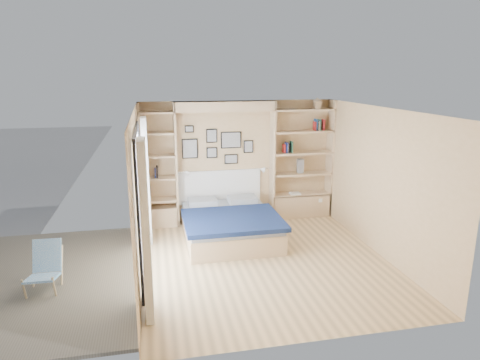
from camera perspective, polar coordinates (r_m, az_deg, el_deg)
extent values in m
plane|color=#E0B87F|center=(7.27, 3.34, -10.69)|extent=(4.50, 4.50, 0.00)
plane|color=#D7B081|center=(8.97, -0.28, 2.57)|extent=(4.00, 0.00, 4.00)
plane|color=#D7B081|center=(4.82, 10.60, -8.05)|extent=(4.00, 0.00, 4.00)
plane|color=#D7B081|center=(6.61, -13.48, -2.05)|extent=(0.00, 4.50, 4.50)
plane|color=#D7B081|center=(7.60, 18.20, -0.27)|extent=(0.00, 4.50, 4.50)
plane|color=white|center=(6.62, 3.66, 9.35)|extent=(4.50, 4.50, 0.00)
cube|color=tan|center=(8.64, -8.53, 1.96)|extent=(0.04, 0.35, 2.50)
cube|color=tan|center=(8.97, 4.33, 2.53)|extent=(0.04, 0.35, 2.50)
cube|color=tan|center=(8.58, -2.05, 9.80)|extent=(2.00, 0.35, 0.20)
cube|color=tan|center=(9.40, 11.86, 2.80)|extent=(0.04, 0.35, 2.50)
cube|color=tan|center=(8.63, -13.05, 1.73)|extent=(0.04, 0.35, 2.50)
cube|color=tan|center=(9.41, 8.03, -3.30)|extent=(1.30, 0.35, 0.50)
cube|color=tan|center=(8.90, -10.54, -4.77)|extent=(0.70, 0.35, 0.40)
cube|color=black|center=(6.41, -13.72, 6.40)|extent=(0.04, 2.08, 0.06)
cube|color=black|center=(7.04, -12.66, -11.61)|extent=(0.04, 2.08, 0.06)
cube|color=black|center=(5.69, -13.32, -6.30)|extent=(0.04, 0.06, 2.20)
cube|color=black|center=(7.64, -13.03, -1.02)|extent=(0.04, 0.06, 2.20)
cube|color=silver|center=(6.65, -13.25, -3.12)|extent=(0.01, 2.00, 2.20)
cube|color=white|center=(5.41, -12.45, -6.78)|extent=(0.10, 0.45, 2.30)
cube|color=white|center=(7.89, -12.36, -0.12)|extent=(0.10, 0.45, 2.30)
cube|color=tan|center=(9.34, 8.08, -1.84)|extent=(1.30, 0.35, 0.04)
cube|color=tan|center=(9.23, 8.18, 0.85)|extent=(1.30, 0.35, 0.04)
cube|color=tan|center=(9.14, 8.28, 3.60)|extent=(1.30, 0.35, 0.04)
cube|color=tan|center=(9.07, 8.38, 6.39)|extent=(1.30, 0.35, 0.04)
cube|color=tan|center=(9.02, 8.48, 9.23)|extent=(1.30, 0.35, 0.04)
cube|color=tan|center=(8.80, -10.64, -2.61)|extent=(0.70, 0.35, 0.04)
cube|color=tan|center=(8.68, -10.78, 0.23)|extent=(0.70, 0.35, 0.04)
cube|color=tan|center=(8.58, -10.92, 3.15)|extent=(0.70, 0.35, 0.04)
cube|color=tan|center=(8.51, -11.06, 6.12)|extent=(0.70, 0.35, 0.04)
cube|color=tan|center=(8.47, -11.19, 8.80)|extent=(0.70, 0.35, 0.04)
cube|color=tan|center=(8.13, -1.45, -6.53)|extent=(1.64, 2.05, 0.36)
cube|color=#9CA3AB|center=(8.05, -1.46, -5.00)|extent=(1.60, 2.01, 0.10)
cube|color=#132147|center=(7.71, -0.99, -5.34)|extent=(1.74, 1.44, 0.08)
cube|color=#9CA3AB|center=(8.65, -5.02, -2.93)|extent=(0.56, 0.41, 0.12)
cube|color=#9CA3AB|center=(8.77, 0.32, -2.62)|extent=(0.56, 0.41, 0.12)
cube|color=white|center=(8.99, -2.73, -0.89)|extent=(1.74, 0.04, 0.70)
cube|color=black|center=(8.75, -6.70, 4.18)|extent=(0.32, 0.02, 0.40)
cube|color=gray|center=(8.74, -6.69, 4.16)|extent=(0.28, 0.01, 0.36)
cube|color=black|center=(8.76, -3.80, 5.91)|extent=(0.22, 0.02, 0.28)
cube|color=gray|center=(8.75, -3.79, 5.90)|extent=(0.18, 0.01, 0.24)
cube|color=black|center=(8.81, -3.76, 3.66)|extent=(0.22, 0.02, 0.22)
cube|color=gray|center=(8.80, -3.75, 3.65)|extent=(0.18, 0.01, 0.18)
cube|color=black|center=(8.84, -1.21, 5.36)|extent=(0.42, 0.02, 0.34)
cube|color=gray|center=(8.83, -1.20, 5.35)|extent=(0.38, 0.01, 0.30)
cube|color=black|center=(8.91, -1.20, 2.81)|extent=(0.28, 0.02, 0.20)
cube|color=gray|center=(8.90, -1.18, 2.80)|extent=(0.24, 0.01, 0.16)
cube|color=black|center=(8.93, 1.13, 4.48)|extent=(0.20, 0.02, 0.26)
cube|color=gray|center=(8.92, 1.15, 4.47)|extent=(0.16, 0.01, 0.22)
cube|color=black|center=(8.69, -6.78, 6.78)|extent=(0.18, 0.02, 0.14)
cube|color=gray|center=(8.68, -6.77, 6.77)|extent=(0.14, 0.01, 0.10)
cylinder|color=silver|center=(8.60, -7.54, 1.05)|extent=(0.20, 0.02, 0.02)
cone|color=white|center=(8.61, -6.87, 0.96)|extent=(0.13, 0.12, 0.15)
cylinder|color=silver|center=(8.89, 3.58, 1.58)|extent=(0.20, 0.02, 0.02)
cone|color=white|center=(8.86, 2.96, 1.42)|extent=(0.13, 0.12, 0.15)
cube|color=#A51E1E|center=(8.98, 5.88, 4.19)|extent=(0.02, 0.15, 0.18)
cube|color=navy|center=(9.00, 6.19, 4.33)|extent=(0.03, 0.15, 0.22)
cube|color=black|center=(9.01, 6.43, 4.30)|extent=(0.03, 0.15, 0.20)
cube|color=#BFB28C|center=(9.01, 6.38, 4.22)|extent=(0.04, 0.15, 0.18)
cube|color=#26593F|center=(9.03, 6.86, 4.40)|extent=(0.03, 0.15, 0.23)
cube|color=#A51E1E|center=(9.14, 9.92, 7.10)|extent=(0.02, 0.15, 0.18)
cube|color=navy|center=(9.14, 10.06, 7.27)|extent=(0.03, 0.15, 0.24)
cube|color=black|center=(9.16, 10.24, 7.18)|extent=(0.03, 0.15, 0.21)
cube|color=#BFB28C|center=(9.17, 10.37, 7.12)|extent=(0.04, 0.15, 0.19)
cube|color=#2D5E47|center=(9.17, 10.52, 7.25)|extent=(0.03, 0.15, 0.23)
cube|color=#A51E1E|center=(9.21, 11.00, 7.24)|extent=(0.03, 0.15, 0.23)
cube|color=navy|center=(8.65, -11.24, 0.94)|extent=(0.02, 0.15, 0.19)
cube|color=black|center=(8.64, -11.01, 1.08)|extent=(0.03, 0.15, 0.23)
cube|color=tan|center=(8.64, -10.97, 1.06)|extent=(0.03, 0.15, 0.22)
cube|color=tan|center=(9.11, 10.24, 9.80)|extent=(0.13, 0.13, 0.15)
cone|color=tan|center=(9.10, 10.28, 10.53)|extent=(0.20, 0.20, 0.08)
cube|color=slate|center=(9.18, 8.03, 1.87)|extent=(0.12, 0.12, 0.30)
cube|color=white|center=(9.23, 7.33, -1.78)|extent=(0.22, 0.16, 0.03)
cube|color=#776B58|center=(7.29, -25.84, -12.10)|extent=(3.20, 4.00, 0.05)
cylinder|color=tan|center=(6.69, -26.83, -12.92)|extent=(0.03, 0.12, 0.35)
cylinder|color=tan|center=(6.58, -23.52, -12.99)|extent=(0.03, 0.12, 0.35)
cylinder|color=tan|center=(7.07, -25.80, -10.53)|extent=(0.04, 0.29, 0.57)
cylinder|color=tan|center=(6.97, -22.67, -10.55)|extent=(0.04, 0.29, 0.57)
cube|color=#317FBB|center=(6.76, -24.87, -11.76)|extent=(0.41, 0.50, 0.13)
cube|color=#317FBB|center=(6.98, -24.34, -9.13)|extent=(0.40, 0.21, 0.47)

